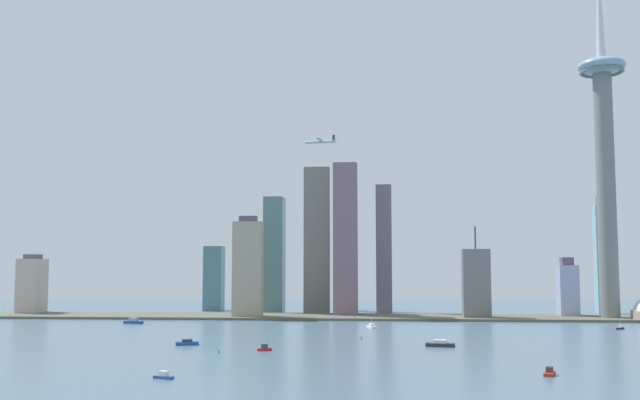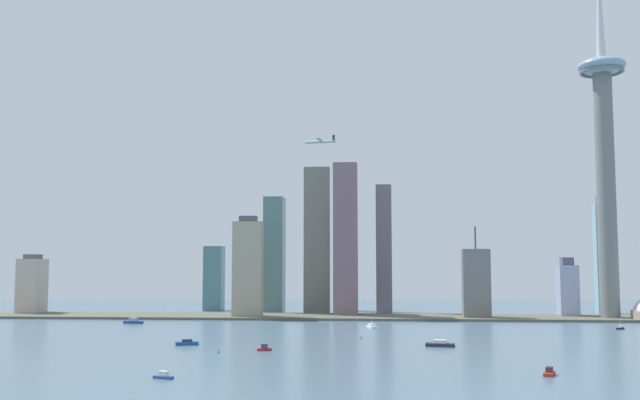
{
  "view_description": "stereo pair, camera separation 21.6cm",
  "coord_description": "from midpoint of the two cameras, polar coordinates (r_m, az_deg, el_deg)",
  "views": [
    {
      "loc": [
        41.89,
        -237.93,
        51.52
      ],
      "look_at": [
        -8.34,
        416.1,
        110.27
      ],
      "focal_mm": 39.78,
      "sensor_mm": 36.0,
      "label": 1
    },
    {
      "loc": [
        42.11,
        -237.91,
        51.52
      ],
      "look_at": [
        -8.34,
        416.1,
        110.27
      ],
      "focal_mm": 39.78,
      "sensor_mm": 36.0,
      "label": 2
    }
  ],
  "objects": [
    {
      "name": "observation_tower",
      "position": [
        716.02,
        21.88,
        4.63
      ],
      "size": [
        43.34,
        43.34,
        356.58
      ],
      "color": "slate",
      "rests_on": "ground"
    },
    {
      "name": "skyscraper_3",
      "position": [
        674.98,
        -5.84,
        -5.52
      ],
      "size": [
        27.6,
        14.45,
        96.4
      ],
      "color": "tan",
      "rests_on": "ground"
    },
    {
      "name": "boat_4",
      "position": [
        352.36,
        17.97,
        -13.04
      ],
      "size": [
        7.87,
        12.19,
        4.01
      ],
      "rotation": [
        0.0,
        0.0,
        4.35
      ],
      "color": "#B2291A",
      "rests_on": "ground"
    },
    {
      "name": "channel_buoy_0",
      "position": [
        420.54,
        -8.17,
        -11.95
      ],
      "size": [
        1.64,
        1.64,
        2.21
      ],
      "primitive_type": "cone",
      "color": "green",
      "rests_on": "ground"
    },
    {
      "name": "airplane",
      "position": [
        712.63,
        0.04,
        4.72
      ],
      "size": [
        32.01,
        29.58,
        7.91
      ],
      "rotation": [
        0.0,
        0.0,
        2.97
      ],
      "color": "#ACC3C0"
    },
    {
      "name": "skyscraper_0",
      "position": [
        694.93,
        2.06,
        -3.2
      ],
      "size": [
        23.24,
        25.16,
        149.56
      ],
      "color": "slate",
      "rests_on": "ground"
    },
    {
      "name": "skyscraper_1",
      "position": [
        778.4,
        -22.18,
        -6.41
      ],
      "size": [
        21.81,
        26.93,
        60.62
      ],
      "color": "#BEAEA0",
      "rests_on": "ground"
    },
    {
      "name": "skyscraper_9",
      "position": [
        676.55,
        12.44,
        -6.61
      ],
      "size": [
        25.13,
        15.59,
        85.92
      ],
      "color": "slate",
      "rests_on": "ground"
    },
    {
      "name": "skyscraper_7",
      "position": [
        740.07,
        5.14,
        -3.92
      ],
      "size": [
        16.25,
        12.12,
        133.39
      ],
      "color": "slate",
      "rests_on": "ground"
    },
    {
      "name": "skyscraper_4",
      "position": [
        734.52,
        -0.26,
        -3.24
      ],
      "size": [
        26.2,
        15.91,
        151.21
      ],
      "color": "slate",
      "rests_on": "ground"
    },
    {
      "name": "waterfront_pier",
      "position": [
        679.14,
        0.85,
        -9.37
      ],
      "size": [
        764.57,
        68.64,
        2.26
      ],
      "primitive_type": "cube",
      "color": "#565647",
      "rests_on": "ground"
    },
    {
      "name": "skyscraper_10",
      "position": [
        793.29,
        -8.53,
        -6.24
      ],
      "size": [
        20.15,
        20.66,
        70.32
      ],
      "color": "slate",
      "rests_on": "ground"
    },
    {
      "name": "boat_3",
      "position": [
        637.52,
        -14.79,
        -9.42
      ],
      "size": [
        17.41,
        9.32,
        11.06
      ],
      "rotation": [
        0.0,
        0.0,
        2.9
      ],
      "color": "navy",
      "rests_on": "ground"
    },
    {
      "name": "boat_6",
      "position": [
        454.97,
        9.64,
        -11.36
      ],
      "size": [
        18.58,
        9.84,
        4.16
      ],
      "rotation": [
        0.0,
        0.0,
        6.1
      ],
      "color": "#212631",
      "rests_on": "ground"
    },
    {
      "name": "boat_1",
      "position": [
        334.43,
        -12.49,
        -13.65
      ],
      "size": [
        9.96,
        6.44,
        3.39
      ],
      "rotation": [
        0.0,
        0.0,
        5.91
      ],
      "color": "#2B4A8C",
      "rests_on": "ground"
    },
    {
      "name": "boat_0",
      "position": [
        610.82,
        22.99,
        -9.45
      ],
      "size": [
        8.03,
        8.85,
        9.93
      ],
      "rotation": [
        0.0,
        0.0,
        0.88
      ],
      "color": "black",
      "rests_on": "ground"
    },
    {
      "name": "skyscraper_2",
      "position": [
        720.98,
        19.28,
        -6.83
      ],
      "size": [
        17.93,
        18.65,
        57.24
      ],
      "color": "#9EA8D1",
      "rests_on": "ground"
    },
    {
      "name": "boat_5",
      "position": [
        428.5,
        -4.51,
        -11.81
      ],
      "size": [
        9.05,
        4.92,
        10.19
      ],
      "rotation": [
        0.0,
        0.0,
        3.45
      ],
      "color": "red",
      "rests_on": "ground"
    },
    {
      "name": "skyscraper_8",
      "position": [
        740.26,
        -3.7,
        -4.44
      ],
      "size": [
        20.25,
        27.14,
        120.28
      ],
      "color": "slate",
      "rests_on": "ground"
    },
    {
      "name": "boat_2",
      "position": [
        464.64,
        -10.66,
        -11.22
      ],
      "size": [
        15.14,
        9.66,
        3.67
      ],
      "rotation": [
        0.0,
        0.0,
        3.48
      ],
      "color": "#194C87",
      "rests_on": "ground"
    },
    {
      "name": "channel_buoy_1",
      "position": [
        492.36,
        3.33,
        -10.97
      ],
      "size": [
        1.56,
        1.56,
        2.53
      ],
      "primitive_type": "cone",
      "color": "#E54C19",
      "rests_on": "ground"
    },
    {
      "name": "skyscraper_6",
      "position": [
        796.23,
        21.88,
        -4.29
      ],
      "size": [
        18.43,
        12.73,
        121.67
      ],
      "color": "#84B3C1",
      "rests_on": "ground"
    },
    {
      "name": "skyscraper_5",
      "position": [
        778.25,
        2.23,
        -4.3
      ],
      "size": [
        22.27,
        20.55,
        138.3
      ],
      "color": "#619295",
      "rests_on": "ground"
    },
    {
      "name": "boat_7",
      "position": [
        578.21,
        4.15,
        -10.09
      ],
      "size": [
        8.27,
        13.4,
        8.16
      ],
      "rotation": [
        0.0,
        0.0,
        1.92
      ],
      "color": "white",
      "rests_on": "ground"
    }
  ]
}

